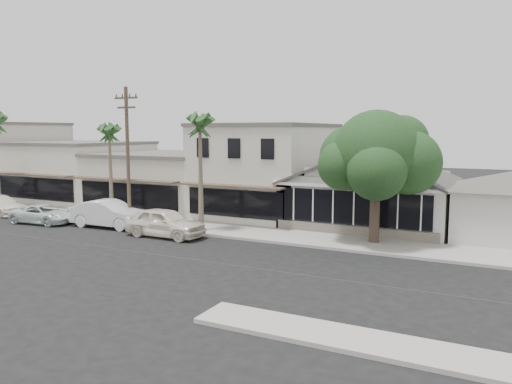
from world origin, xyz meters
The scene contains 15 objects.
ground centered at (0.00, 0.00, 0.00)m, with size 140.00×140.00×0.00m, color black.
sidewalk_north centered at (-8.00, 6.75, 0.07)m, with size 90.00×3.50×0.15m, color #9E9991.
corner_shop centered at (5.00, 12.47, 2.62)m, with size 10.40×8.60×5.10m.
side_cottage centered at (13.20, 11.50, 1.50)m, with size 6.00×6.00×3.00m, color beige.
row_building_near centered at (-3.00, 13.50, 3.25)m, with size 8.00×10.00×6.50m, color beige.
row_building_midnear centered at (-12.00, 13.50, 2.10)m, with size 10.00×10.00×4.20m, color beige.
row_building_midfar centered at (-22.50, 13.50, 2.50)m, with size 11.00×10.00×5.00m, color beige.
utility_pole centered at (-9.00, 5.20, 4.79)m, with size 1.80×0.24×9.00m.
car_0 centered at (-5.00, 3.68, 0.85)m, with size 2.02×5.01×1.71m, color white.
car_1 centered at (-10.01, 4.42, 0.88)m, with size 1.86×5.35×1.76m, color white.
car_2 centered at (-15.01, 3.44, 0.63)m, with size 2.08×4.51×1.25m, color silver.
car_3 centered at (-20.93, 4.54, 0.71)m, with size 1.99×4.91×1.42m, color white.
shade_tree centered at (6.45, 7.44, 4.84)m, with size 6.63×6.00×7.36m.
palm_east centered at (-3.86, 5.82, 6.54)m, with size 2.76×2.76×7.63m.
palm_mid centered at (-11.91, 6.69, 6.05)m, with size 2.35×2.35×7.05m.
Camera 1 is at (12.87, -19.70, 6.23)m, focal length 35.00 mm.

